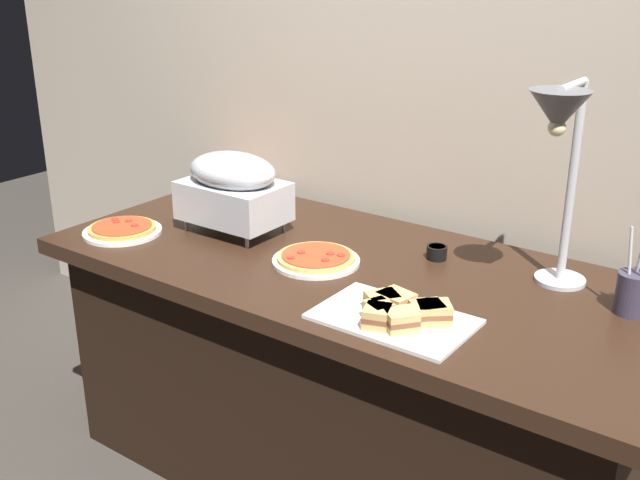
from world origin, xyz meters
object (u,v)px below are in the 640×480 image
(pizza_plate_raised_stand, at_px, (122,230))
(sandwich_platter, at_px, (398,314))
(heat_lamp, at_px, (561,135))
(pizza_plate_front, at_px, (316,259))
(pizza_plate_center, at_px, (227,192))
(chafing_dish, at_px, (233,187))
(utensil_holder, at_px, (633,292))
(sauce_cup_near, at_px, (437,252))

(pizza_plate_raised_stand, xyz_separation_m, sandwich_platter, (1.05, -0.02, 0.01))
(heat_lamp, height_order, sandwich_platter, heat_lamp)
(pizza_plate_front, height_order, pizza_plate_center, same)
(sandwich_platter, bearing_deg, pizza_plate_front, 154.22)
(chafing_dish, height_order, pizza_plate_front, chafing_dish)
(chafing_dish, xyz_separation_m, pizza_plate_raised_stand, (-0.28, -0.24, -0.14))
(pizza_plate_center, height_order, utensil_holder, utensil_holder)
(heat_lamp, xyz_separation_m, pizza_plate_front, (-0.63, -0.16, -0.43))
(chafing_dish, bearing_deg, sandwich_platter, -18.31)
(chafing_dish, relative_size, heat_lamp, 0.58)
(pizza_plate_center, xyz_separation_m, pizza_plate_raised_stand, (0.01, -0.51, 0.00))
(pizza_plate_raised_stand, bearing_deg, chafing_dish, 40.38)
(heat_lamp, relative_size, pizza_plate_raised_stand, 2.23)
(pizza_plate_front, xyz_separation_m, pizza_plate_center, (-0.67, 0.34, -0.00))
(heat_lamp, height_order, sauce_cup_near, heat_lamp)
(pizza_plate_center, bearing_deg, heat_lamp, -8.09)
(sauce_cup_near, bearing_deg, pizza_plate_front, -138.67)
(heat_lamp, bearing_deg, pizza_plate_front, -166.12)
(sauce_cup_near, bearing_deg, utensil_holder, -3.48)
(pizza_plate_front, relative_size, utensil_holder, 1.13)
(heat_lamp, bearing_deg, chafing_dish, -174.96)
(utensil_holder, bearing_deg, pizza_plate_raised_stand, -165.99)
(chafing_dish, xyz_separation_m, sandwich_platter, (0.77, -0.26, -0.12))
(sandwich_platter, relative_size, sauce_cup_near, 6.31)
(pizza_plate_front, relative_size, sauce_cup_near, 4.23)
(pizza_plate_center, height_order, sauce_cup_near, sauce_cup_near)
(pizza_plate_front, distance_m, pizza_plate_raised_stand, 0.68)
(heat_lamp, height_order, pizza_plate_raised_stand, heat_lamp)
(chafing_dish, distance_m, heat_lamp, 1.06)
(sandwich_platter, xyz_separation_m, sauce_cup_near, (-0.12, 0.43, -0.00))
(chafing_dish, bearing_deg, pizza_plate_center, 136.34)
(pizza_plate_center, distance_m, sandwich_platter, 1.19)
(sandwich_platter, bearing_deg, chafing_dish, 161.69)
(pizza_plate_raised_stand, bearing_deg, sauce_cup_near, 23.73)
(sandwich_platter, bearing_deg, heat_lamp, 55.28)
(pizza_plate_raised_stand, relative_size, sandwich_platter, 0.65)
(chafing_dish, distance_m, pizza_plate_front, 0.41)
(heat_lamp, bearing_deg, sandwich_platter, -124.72)
(pizza_plate_front, bearing_deg, heat_lamp, 13.88)
(chafing_dish, xyz_separation_m, pizza_plate_front, (0.38, -0.07, -0.14))
(pizza_plate_front, height_order, utensil_holder, utensil_holder)
(chafing_dish, height_order, utensil_holder, chafing_dish)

